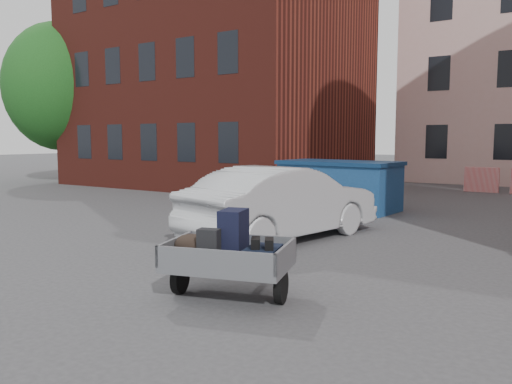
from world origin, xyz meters
The scene contains 7 objects.
ground centered at (0.00, 0.00, 0.00)m, with size 120.00×120.00×0.00m, color #38383A.
building_brick centered at (-9.00, 13.00, 7.00)m, with size 12.00×10.00×14.00m, color #591E16.
far_building centered at (-20.00, 22.00, 4.00)m, with size 6.00×6.00×8.00m, color maroon.
tree centered at (-16.00, 9.00, 5.17)m, with size 5.28×5.28×8.30m.
trailer centered at (1.86, -1.47, 0.61)m, with size 1.84×1.96×1.20m.
dumpster centered at (-0.32, 7.24, 0.74)m, with size 3.68×2.15×1.47m.
silver_car centered at (0.48, 2.44, 0.78)m, with size 1.65×4.73×1.56m, color #ADB0B5.
Camera 1 is at (5.72, -6.75, 2.14)m, focal length 35.00 mm.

